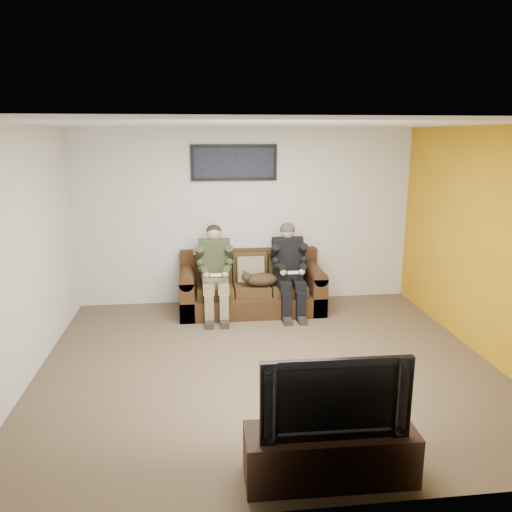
{
  "coord_description": "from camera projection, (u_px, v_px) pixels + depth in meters",
  "views": [
    {
      "loc": [
        -0.73,
        -5.09,
        2.49
      ],
      "look_at": [
        0.02,
        1.2,
        0.95
      ],
      "focal_mm": 35.0,
      "sensor_mm": 36.0,
      "label": 1
    }
  ],
  "objects": [
    {
      "name": "wall_right",
      "position": [
        489.0,
        245.0,
        5.56
      ],
      "size": [
        0.0,
        4.5,
        4.5
      ],
      "primitive_type": "plane",
      "rotation": [
        1.57,
        0.0,
        -1.57
      ],
      "color": "beige",
      "rests_on": "ground"
    },
    {
      "name": "cat",
      "position": [
        260.0,
        279.0,
        7.03
      ],
      "size": [
        0.66,
        0.26,
        0.24
      ],
      "color": "#432F1A",
      "rests_on": "sofa"
    },
    {
      "name": "ceiling",
      "position": [
        269.0,
        124.0,
        4.97
      ],
      "size": [
        5.0,
        5.0,
        0.0
      ],
      "primitive_type": "plane",
      "rotation": [
        3.14,
        0.0,
        0.0
      ],
      "color": "silver",
      "rests_on": "ground"
    },
    {
      "name": "framed_poster",
      "position": [
        234.0,
        163.0,
        7.2
      ],
      "size": [
        1.25,
        0.05,
        0.52
      ],
      "color": "black",
      "rests_on": "wall_back"
    },
    {
      "name": "tv_stand",
      "position": [
        330.0,
        454.0,
        3.68
      ],
      "size": [
        1.27,
        0.43,
        0.4
      ],
      "primitive_type": "cube",
      "rotation": [
        0.0,
        0.0,
        -0.02
      ],
      "color": "black",
      "rests_on": "ground"
    },
    {
      "name": "person_left",
      "position": [
        215.0,
        267.0,
        6.95
      ],
      "size": [
        0.51,
        0.87,
        1.26
      ],
      "color": "olive",
      "rests_on": "sofa"
    },
    {
      "name": "television",
      "position": [
        332.0,
        392.0,
        3.56
      ],
      "size": [
        1.07,
        0.16,
        0.62
      ],
      "primitive_type": "imported",
      "rotation": [
        0.0,
        0.0,
        -0.02
      ],
      "color": "black",
      "rests_on": "tv_stand"
    },
    {
      "name": "throw_blanket",
      "position": [
        207.0,
        251.0,
        7.32
      ],
      "size": [
        0.42,
        0.2,
        0.07
      ],
      "primitive_type": "cube",
      "color": "tan",
      "rests_on": "sofa"
    },
    {
      "name": "wall_left",
      "position": [
        21.0,
        257.0,
        4.99
      ],
      "size": [
        0.0,
        4.5,
        4.5
      ],
      "primitive_type": "plane",
      "rotation": [
        1.57,
        0.0,
        1.57
      ],
      "color": "beige",
      "rests_on": "ground"
    },
    {
      "name": "person_right",
      "position": [
        289.0,
        264.0,
        7.07
      ],
      "size": [
        0.51,
        0.86,
        1.27
      ],
      "color": "black",
      "rests_on": "sofa"
    },
    {
      "name": "throw_pillow",
      "position": [
        251.0,
        269.0,
        7.24
      ],
      "size": [
        0.39,
        0.19,
        0.39
      ],
      "primitive_type": "cube",
      "rotation": [
        -0.21,
        0.0,
        0.0
      ],
      "color": "#806D53",
      "rests_on": "sofa"
    },
    {
      "name": "accent_wall_right",
      "position": [
        488.0,
        245.0,
        5.56
      ],
      "size": [
        0.0,
        4.5,
        4.5
      ],
      "primitive_type": "plane",
      "rotation": [
        1.57,
        0.0,
        -1.57
      ],
      "color": "#C18713",
      "rests_on": "ground"
    },
    {
      "name": "wall_front",
      "position": [
        319.0,
        331.0,
        3.11
      ],
      "size": [
        5.0,
        0.0,
        5.0
      ],
      "primitive_type": "plane",
      "rotation": [
        -1.57,
        0.0,
        0.0
      ],
      "color": "beige",
      "rests_on": "ground"
    },
    {
      "name": "floor",
      "position": [
        267.0,
        363.0,
        5.58
      ],
      "size": [
        5.0,
        5.0,
        0.0
      ],
      "primitive_type": "plane",
      "color": "brown",
      "rests_on": "ground"
    },
    {
      "name": "wall_back",
      "position": [
        247.0,
        217.0,
        7.45
      ],
      "size": [
        5.0,
        0.0,
        5.0
      ],
      "primitive_type": "plane",
      "rotation": [
        1.57,
        0.0,
        0.0
      ],
      "color": "beige",
      "rests_on": "ground"
    },
    {
      "name": "sofa",
      "position": [
        251.0,
        288.0,
        7.27
      ],
      "size": [
        2.04,
        0.88,
        0.84
      ],
      "color": "#382111",
      "rests_on": "ground"
    }
  ]
}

